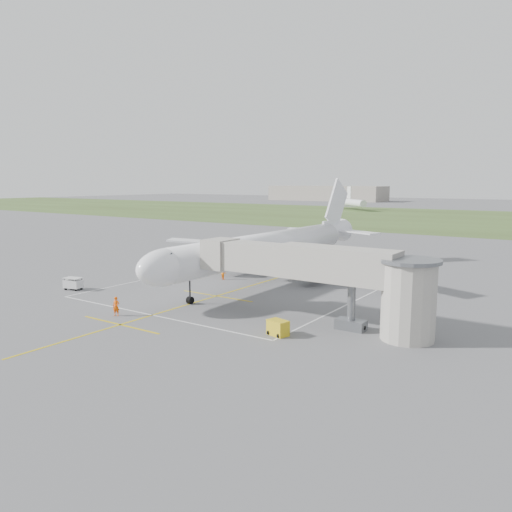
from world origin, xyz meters
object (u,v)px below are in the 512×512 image
Objects in this scene: ramp_worker_nose at (116,306)px; gpu_unit at (278,328)px; ramp_worker_wing at (223,273)px; baggage_cart at (73,284)px; airliner at (268,248)px; jet_bridge at (328,274)px.

gpu_unit is at bearing -10.48° from ramp_worker_nose.
baggage_cart is at bearing 78.37° from ramp_worker_wing.
baggage_cart is (-29.96, 1.39, 0.11)m from gpu_unit.
ramp_worker_nose is (-2.70, -22.90, -3.45)m from airliner.
airliner reaches higher than ramp_worker_nose.
airliner is 19.96× the size of baggage_cart.
baggage_cart is at bearing -167.90° from gpu_unit.
baggage_cart is at bearing -173.52° from jet_bridge.
baggage_cart is 1.33× the size of ramp_worker_wing.
airliner is 2.00× the size of jet_bridge.
gpu_unit is at bearing -54.90° from airliner.
jet_bridge is 24.43m from ramp_worker_wing.
jet_bridge is at bearing -42.19° from airliner.
ramp_worker_nose is at bearing -152.69° from gpu_unit.
ramp_worker_wing is at bearing 151.08° from jet_bridge.
jet_bridge is at bearing 81.47° from gpu_unit.
ramp_worker_nose is at bearing 121.67° from ramp_worker_wing.
airliner is 24.72× the size of ramp_worker_nose.
gpu_unit is (-2.17, -5.04, -4.10)m from jet_bridge.
ramp_worker_wing is at bearing -154.37° from airliner.
airliner is at bearing 139.85° from gpu_unit.
ramp_worker_wing is at bearing 42.44° from baggage_cart.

